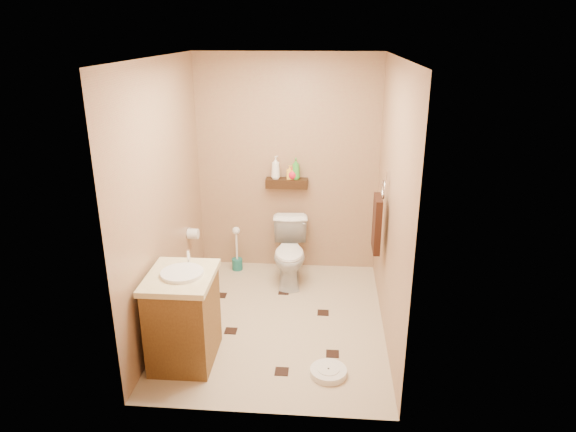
{
  "coord_description": "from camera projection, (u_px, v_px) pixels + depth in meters",
  "views": [
    {
      "loc": [
        0.45,
        -4.21,
        2.61
      ],
      "look_at": [
        0.09,
        0.25,
        0.97
      ],
      "focal_mm": 32.0,
      "sensor_mm": 36.0,
      "label": 1
    }
  ],
  "objects": [
    {
      "name": "bottle_c",
      "position": [
        293.0,
        172.0,
        5.57
      ],
      "size": [
        0.12,
        0.12,
        0.15
      ],
      "primitive_type": "imported",
      "rotation": [
        0.0,
        0.0,
        1.68
      ],
      "color": "red",
      "rests_on": "wall_shelf"
    },
    {
      "name": "floor_accents",
      "position": [
        277.0,
        323.0,
        4.83
      ],
      "size": [
        1.27,
        1.44,
        0.01
      ],
      "color": "black",
      "rests_on": "ground"
    },
    {
      "name": "bathroom_scale",
      "position": [
        328.0,
        372.0,
        4.11
      ],
      "size": [
        0.37,
        0.37,
        0.06
      ],
      "rotation": [
        0.0,
        0.0,
        0.29
      ],
      "color": "white",
      "rests_on": "ground"
    },
    {
      "name": "wall_right",
      "position": [
        392.0,
        204.0,
        4.39
      ],
      "size": [
        0.04,
        2.5,
        2.4
      ],
      "primitive_type": "cube",
      "color": "tan",
      "rests_on": "ground"
    },
    {
      "name": "wall_shelf",
      "position": [
        287.0,
        183.0,
        5.62
      ],
      "size": [
        0.46,
        0.14,
        0.1
      ],
      "primitive_type": "cube",
      "color": "#34200E",
      "rests_on": "wall_back"
    },
    {
      "name": "bottle_b",
      "position": [
        290.0,
        172.0,
        5.58
      ],
      "size": [
        0.08,
        0.07,
        0.15
      ],
      "primitive_type": "imported",
      "rotation": [
        0.0,
        0.0,
        1.66
      ],
      "color": "yellow",
      "rests_on": "wall_shelf"
    },
    {
      "name": "wall_left",
      "position": [
        163.0,
        198.0,
        4.54
      ],
      "size": [
        0.04,
        2.5,
        2.4
      ],
      "primitive_type": "cube",
      "color": "tan",
      "rests_on": "ground"
    },
    {
      "name": "ground",
      "position": [
        277.0,
        321.0,
        4.88
      ],
      "size": [
        2.5,
        2.5,
        0.0
      ],
      "primitive_type": "plane",
      "color": "#C2B08E",
      "rests_on": "ground"
    },
    {
      "name": "ceiling",
      "position": [
        274.0,
        57.0,
        4.05
      ],
      "size": [
        2.0,
        2.5,
        0.02
      ],
      "primitive_type": "cube",
      "color": "white",
      "rests_on": "wall_back"
    },
    {
      "name": "bottle_d",
      "position": [
        296.0,
        169.0,
        5.56
      ],
      "size": [
        0.1,
        0.1,
        0.23
      ],
      "primitive_type": "imported",
      "rotation": [
        0.0,
        0.0,
        0.17
      ],
      "color": "green",
      "rests_on": "wall_shelf"
    },
    {
      "name": "toilet_paper",
      "position": [
        193.0,
        234.0,
        5.35
      ],
      "size": [
        0.12,
        0.11,
        0.12
      ],
      "color": "white",
      "rests_on": "wall_left"
    },
    {
      "name": "towel_ring",
      "position": [
        377.0,
        221.0,
        4.72
      ],
      "size": [
        0.12,
        0.3,
        0.76
      ],
      "color": "silver",
      "rests_on": "wall_right"
    },
    {
      "name": "wall_front",
      "position": [
        256.0,
        262.0,
        3.29
      ],
      "size": [
        2.0,
        0.04,
        2.4
      ],
      "primitive_type": "cube",
      "color": "tan",
      "rests_on": "ground"
    },
    {
      "name": "bottle_a",
      "position": [
        276.0,
        167.0,
        5.57
      ],
      "size": [
        0.13,
        0.13,
        0.25
      ],
      "primitive_type": "imported",
      "rotation": [
        0.0,
        0.0,
        2.54
      ],
      "color": "white",
      "rests_on": "wall_shelf"
    },
    {
      "name": "wall_back",
      "position": [
        287.0,
        165.0,
        5.63
      ],
      "size": [
        2.0,
        0.04,
        2.4
      ],
      "primitive_type": "cube",
      "color": "tan",
      "rests_on": "ground"
    },
    {
      "name": "vanity",
      "position": [
        183.0,
        316.0,
        4.19
      ],
      "size": [
        0.53,
        0.64,
        0.9
      ],
      "rotation": [
        0.0,
        0.0,
        0.01
      ],
      "color": "brown",
      "rests_on": "ground"
    },
    {
      "name": "toilet",
      "position": [
        290.0,
        253.0,
        5.53
      ],
      "size": [
        0.43,
        0.69,
        0.68
      ],
      "primitive_type": "imported",
      "rotation": [
        0.0,
        0.0,
        0.07
      ],
      "color": "white",
      "rests_on": "ground"
    },
    {
      "name": "toilet_brush",
      "position": [
        237.0,
        255.0,
        5.86
      ],
      "size": [
        0.12,
        0.12,
        0.52
      ],
      "color": "#1A6A63",
      "rests_on": "ground"
    }
  ]
}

